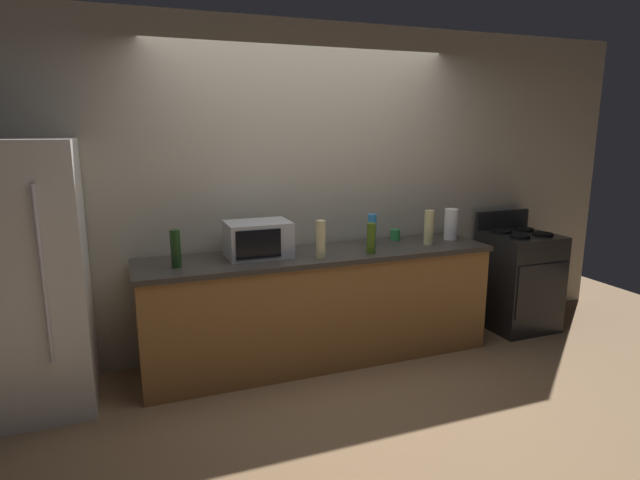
% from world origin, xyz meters
% --- Properties ---
extents(ground_plane, '(8.00, 8.00, 0.00)m').
position_xyz_m(ground_plane, '(0.00, 0.00, 0.00)').
color(ground_plane, '#93704C').
extents(back_wall, '(6.40, 0.10, 2.70)m').
position_xyz_m(back_wall, '(0.00, 0.81, 1.35)').
color(back_wall, '#B2A893').
rests_on(back_wall, ground_plane).
extents(counter_run, '(2.84, 0.64, 0.90)m').
position_xyz_m(counter_run, '(0.00, 0.40, 0.45)').
color(counter_run, '#9E6B38').
rests_on(counter_run, ground_plane).
extents(refrigerator, '(0.72, 0.73, 1.80)m').
position_xyz_m(refrigerator, '(-2.05, 0.40, 0.90)').
color(refrigerator, white).
rests_on(refrigerator, ground_plane).
extents(stove_range, '(0.60, 0.61, 1.08)m').
position_xyz_m(stove_range, '(2.00, 0.40, 0.46)').
color(stove_range, black).
rests_on(stove_range, ground_plane).
extents(microwave, '(0.48, 0.35, 0.27)m').
position_xyz_m(microwave, '(-0.49, 0.45, 1.04)').
color(microwave, '#B7BABF').
rests_on(microwave, counter_run).
extents(paper_towel_roll, '(0.12, 0.12, 0.27)m').
position_xyz_m(paper_towel_roll, '(1.25, 0.45, 1.04)').
color(paper_towel_roll, white).
rests_on(paper_towel_roll, counter_run).
extents(bottle_wine, '(0.07, 0.07, 0.27)m').
position_xyz_m(bottle_wine, '(-1.11, 0.35, 1.03)').
color(bottle_wine, '#1E3F19').
rests_on(bottle_wine, counter_run).
extents(bottle_olive_oil, '(0.07, 0.07, 0.24)m').
position_xyz_m(bottle_olive_oil, '(0.36, 0.23, 1.02)').
color(bottle_olive_oil, '#4C6B19').
rests_on(bottle_olive_oil, counter_run).
extents(bottle_hand_soap, '(0.07, 0.07, 0.29)m').
position_xyz_m(bottle_hand_soap, '(-0.06, 0.23, 1.04)').
color(bottle_hand_soap, beige).
rests_on(bottle_hand_soap, counter_run).
extents(bottle_spray_cleaner, '(0.07, 0.07, 0.27)m').
position_xyz_m(bottle_spray_cleaner, '(0.49, 0.46, 1.03)').
color(bottle_spray_cleaner, '#338CE5').
rests_on(bottle_spray_cleaner, counter_run).
extents(bottle_vinegar, '(0.08, 0.08, 0.29)m').
position_xyz_m(bottle_vinegar, '(0.96, 0.35, 1.04)').
color(bottle_vinegar, beige).
rests_on(bottle_vinegar, counter_run).
extents(mug_green, '(0.09, 0.09, 0.09)m').
position_xyz_m(mug_green, '(0.78, 0.60, 0.95)').
color(mug_green, '#2D8C47').
rests_on(mug_green, counter_run).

